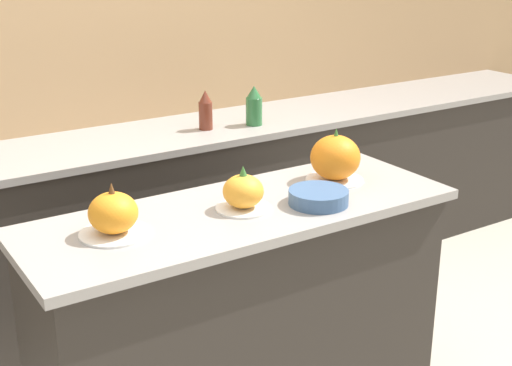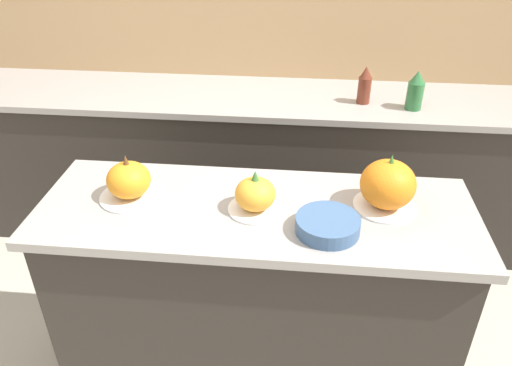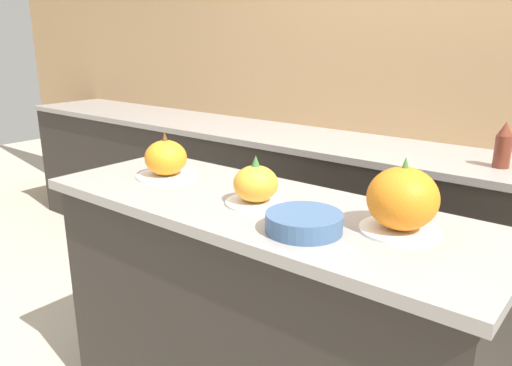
{
  "view_description": "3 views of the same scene",
  "coord_description": "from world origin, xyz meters",
  "px_view_note": "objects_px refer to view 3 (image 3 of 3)",
  "views": [
    {
      "loc": [
        -1.21,
        -1.97,
        1.84
      ],
      "look_at": [
        0.05,
        -0.02,
        1.03
      ],
      "focal_mm": 50.0,
      "sensor_mm": 36.0,
      "label": 1
    },
    {
      "loc": [
        0.15,
        -1.45,
        1.94
      ],
      "look_at": [
        0.0,
        0.01,
        1.04
      ],
      "focal_mm": 35.0,
      "sensor_mm": 36.0,
      "label": 2
    },
    {
      "loc": [
        0.94,
        -1.19,
        1.45
      ],
      "look_at": [
        0.03,
        -0.04,
        1.02
      ],
      "focal_mm": 35.0,
      "sensor_mm": 36.0,
      "label": 3
    }
  ],
  "objects_px": {
    "pumpkin_cake_left": "(166,160)",
    "pumpkin_cake_center": "(255,185)",
    "bottle_tall": "(503,146)",
    "pumpkin_cake_right": "(402,200)",
    "mixing_bowl": "(304,222)"
  },
  "relations": [
    {
      "from": "pumpkin_cake_right",
      "to": "bottle_tall",
      "type": "height_order",
      "value": "pumpkin_cake_right"
    },
    {
      "from": "pumpkin_cake_left",
      "to": "pumpkin_cake_center",
      "type": "bearing_deg",
      "value": -4.3
    },
    {
      "from": "pumpkin_cake_right",
      "to": "bottle_tall",
      "type": "bearing_deg",
      "value": 89.36
    },
    {
      "from": "bottle_tall",
      "to": "mixing_bowl",
      "type": "bearing_deg",
      "value": -100.14
    },
    {
      "from": "pumpkin_cake_left",
      "to": "pumpkin_cake_right",
      "type": "relative_size",
      "value": 1.02
    },
    {
      "from": "pumpkin_cake_center",
      "to": "bottle_tall",
      "type": "xyz_separation_m",
      "value": [
        0.47,
        1.12,
        0.0
      ]
    },
    {
      "from": "mixing_bowl",
      "to": "pumpkin_cake_right",
      "type": "bearing_deg",
      "value": 38.91
    },
    {
      "from": "pumpkin_cake_left",
      "to": "mixing_bowl",
      "type": "relative_size",
      "value": 1.06
    },
    {
      "from": "pumpkin_cake_right",
      "to": "mixing_bowl",
      "type": "bearing_deg",
      "value": -141.09
    },
    {
      "from": "pumpkin_cake_center",
      "to": "bottle_tall",
      "type": "height_order",
      "value": "bottle_tall"
    },
    {
      "from": "pumpkin_cake_left",
      "to": "bottle_tall",
      "type": "relative_size",
      "value": 1.13
    },
    {
      "from": "pumpkin_cake_left",
      "to": "pumpkin_cake_center",
      "type": "xyz_separation_m",
      "value": [
        0.46,
        -0.03,
        -0.01
      ]
    },
    {
      "from": "pumpkin_cake_left",
      "to": "bottle_tall",
      "type": "height_order",
      "value": "pumpkin_cake_left"
    },
    {
      "from": "pumpkin_cake_center",
      "to": "bottle_tall",
      "type": "relative_size",
      "value": 0.97
    },
    {
      "from": "pumpkin_cake_right",
      "to": "mixing_bowl",
      "type": "distance_m",
      "value": 0.27
    }
  ]
}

